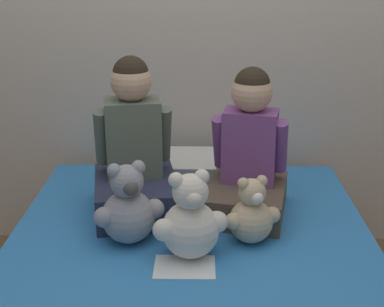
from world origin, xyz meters
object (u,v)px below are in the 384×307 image
child_on_right (248,158)px  sign_card (185,267)px  child_on_left (134,156)px  pillow_at_headboard (194,168)px  teddy_bear_held_by_right_child (251,215)px  teddy_bear_between_children (189,221)px  teddy_bear_held_by_left_child (128,209)px

child_on_right → sign_card: size_ratio=2.86×
child_on_left → sign_card: 0.55m
child_on_right → pillow_at_headboard: size_ratio=1.24×
teddy_bear_held_by_right_child → sign_card: bearing=-161.6°
child_on_left → child_on_right: size_ratio=1.07×
teddy_bear_held_by_right_child → sign_card: teddy_bear_held_by_right_child is taller
child_on_right → teddy_bear_between_children: child_on_right is taller
child_on_right → child_on_left: bearing=-168.0°
pillow_at_headboard → sign_card: bearing=-91.3°
sign_card → teddy_bear_held_by_right_child: bearing=38.1°
child_on_left → teddy_bear_held_by_right_child: (0.46, -0.26, -0.13)m
child_on_right → teddy_bear_between_children: bearing=-110.2°
teddy_bear_held_by_left_child → teddy_bear_held_by_right_child: size_ratio=1.21×
child_on_left → sign_card: bearing=-74.5°
child_on_left → sign_card: size_ratio=3.05×
pillow_at_headboard → sign_card: (-0.02, -0.78, -0.05)m
teddy_bear_held_by_left_child → teddy_bear_between_children: bearing=-46.1°
child_on_right → pillow_at_headboard: child_on_right is taller
teddy_bear_between_children → child_on_left: bearing=103.5°
sign_card → child_on_left: bearing=115.9°
teddy_bear_between_children → pillow_at_headboard: (0.00, 0.70, -0.08)m
teddy_bear_held_by_left_child → teddy_bear_held_by_right_child: bearing=-21.4°
teddy_bear_held_by_left_child → child_on_right: bearing=8.3°
pillow_at_headboard → child_on_right: bearing=-54.9°
teddy_bear_held_by_right_child → teddy_bear_between_children: bearing=-174.3°
child_on_left → teddy_bear_between_children: bearing=-68.2°
child_on_left → teddy_bear_held_by_left_child: (0.01, -0.27, -0.11)m
teddy_bear_held_by_right_child → sign_card: (-0.24, -0.19, -0.11)m
child_on_right → teddy_bear_held_by_left_child: size_ratio=1.90×
child_on_right → pillow_at_headboard: bearing=137.0°
child_on_right → sign_card: (-0.25, -0.45, -0.23)m
child_on_right → teddy_bear_held_by_left_child: child_on_right is taller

